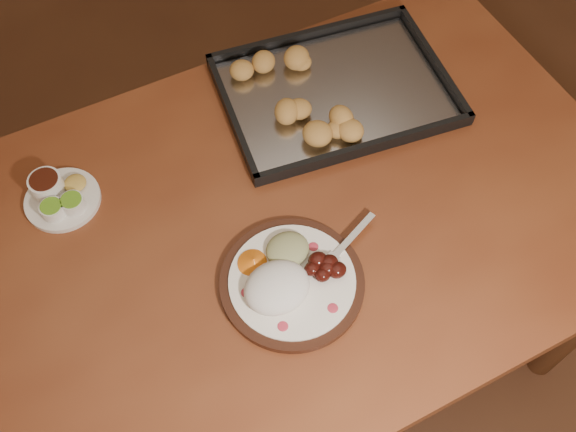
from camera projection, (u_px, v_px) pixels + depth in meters
ground at (282, 286)px, 2.00m from camera, size 4.00×4.00×0.00m
dining_table at (267, 248)px, 1.33m from camera, size 1.53×0.95×0.75m
dinner_plate at (289, 279)px, 1.17m from camera, size 0.34×0.27×0.06m
condiment_saucer at (59, 196)px, 1.26m from camera, size 0.15×0.15×0.05m
baking_tray at (336, 89)px, 1.41m from camera, size 0.54×0.44×0.05m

